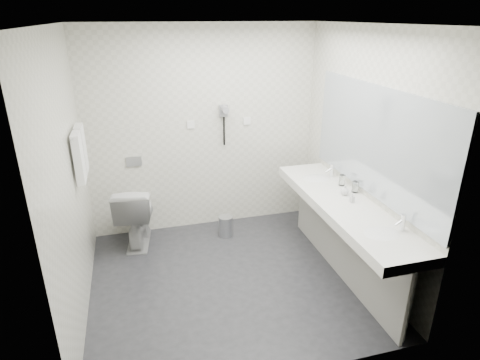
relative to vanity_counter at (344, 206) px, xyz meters
name	(u,v)px	position (x,y,z in m)	size (l,w,h in m)	color
floor	(230,279)	(-1.12, 0.20, -0.80)	(2.80, 2.80, 0.00)	#26262B
ceiling	(227,24)	(-1.12, 0.20, 1.70)	(2.80, 2.80, 0.00)	silver
wall_back	(203,132)	(-1.12, 1.50, 0.45)	(2.80, 2.80, 0.00)	silver
wall_front	(277,236)	(-1.12, -1.10, 0.45)	(2.80, 2.80, 0.00)	silver
wall_left	(68,183)	(-2.52, 0.20, 0.45)	(2.60, 2.60, 0.00)	silver
wall_right	(363,155)	(0.27, 0.20, 0.45)	(2.60, 2.60, 0.00)	silver
vanity_counter	(344,206)	(0.00, 0.00, 0.00)	(0.55, 2.20, 0.10)	white
vanity_panel	(342,243)	(0.02, 0.00, -0.42)	(0.03, 2.15, 0.75)	gray
vanity_post_near	(408,307)	(0.05, -1.04, -0.42)	(0.06, 0.06, 0.75)	silver
vanity_post_far	(304,201)	(0.05, 1.04, -0.42)	(0.06, 0.06, 0.75)	silver
mirror	(375,142)	(0.26, 0.00, 0.65)	(0.02, 2.20, 1.05)	#B2BCC6
basin_near	(381,235)	(0.00, -0.65, 0.04)	(0.40, 0.31, 0.05)	white
basin_far	(316,179)	(0.00, 0.65, 0.04)	(0.40, 0.31, 0.05)	white
faucet_near	(403,223)	(0.19, -0.65, 0.12)	(0.04, 0.04, 0.15)	silver
faucet_far	(332,170)	(0.19, 0.65, 0.12)	(0.04, 0.04, 0.15)	silver
soap_bottle_a	(352,198)	(0.07, -0.03, 0.10)	(0.04, 0.04, 0.09)	beige
soap_bottle_b	(345,190)	(0.08, 0.15, 0.10)	(0.08, 0.08, 0.11)	beige
glass_left	(355,187)	(0.22, 0.18, 0.11)	(0.07, 0.07, 0.12)	silver
glass_right	(342,180)	(0.18, 0.39, 0.11)	(0.07, 0.07, 0.12)	silver
toilet	(136,214)	(-2.02, 1.24, -0.42)	(0.42, 0.75, 0.76)	white
flush_plate	(134,161)	(-1.98, 1.49, 0.15)	(0.18, 0.02, 0.12)	#B2B5BA
pedal_bin	(226,227)	(-0.95, 1.10, -0.68)	(0.18, 0.18, 0.25)	#B2B5BA
bin_lid	(226,217)	(-0.95, 1.10, -0.54)	(0.18, 0.18, 0.01)	#B2B5BA
towel_rail	(76,131)	(-2.47, 0.75, 0.75)	(0.02, 0.02, 0.62)	silver
towel_near	(79,158)	(-2.46, 0.61, 0.53)	(0.07, 0.24, 0.48)	white
towel_far	(81,149)	(-2.46, 0.89, 0.53)	(0.07, 0.24, 0.48)	white
dryer_cradle	(223,111)	(-0.88, 1.47, 0.70)	(0.10, 0.04, 0.14)	gray
dryer_barrel	(225,109)	(-0.88, 1.40, 0.73)	(0.08, 0.08, 0.14)	gray
dryer_cord	(224,131)	(-0.88, 1.46, 0.45)	(0.02, 0.02, 0.35)	black
switch_plate_a	(191,125)	(-1.27, 1.49, 0.55)	(0.09, 0.02, 0.09)	white
switch_plate_b	(247,121)	(-0.57, 1.49, 0.55)	(0.09, 0.02, 0.09)	white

